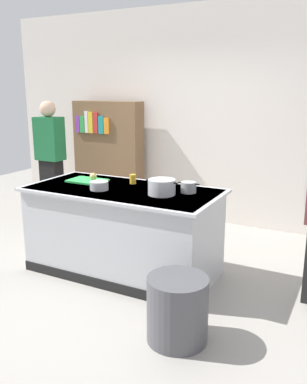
# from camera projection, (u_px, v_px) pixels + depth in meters

# --- Properties ---
(ground_plane) EXTENTS (10.00, 10.00, 0.00)m
(ground_plane) POSITION_uv_depth(u_px,v_px,m) (124.00, 271.00, 4.39)
(ground_plane) COLOR #9E9991
(back_wall) EXTENTS (6.40, 0.12, 3.00)m
(back_wall) POSITION_uv_depth(u_px,v_px,m) (200.00, 116.00, 5.83)
(back_wall) COLOR silver
(back_wall) RESTS_ON ground_plane
(counter_island) EXTENTS (1.98, 0.98, 0.90)m
(counter_island) POSITION_uv_depth(u_px,v_px,m) (123.00, 229.00, 4.27)
(counter_island) COLOR #B7BABF
(counter_island) RESTS_ON ground_plane
(cutting_board) EXTENTS (0.40, 0.28, 0.02)m
(cutting_board) POSITION_uv_depth(u_px,v_px,m) (87.00, 181.00, 4.48)
(cutting_board) COLOR green
(cutting_board) RESTS_ON counter_island
(onion) EXTENTS (0.08, 0.08, 0.08)m
(onion) POSITION_uv_depth(u_px,v_px,m) (93.00, 176.00, 4.46)
(onion) COLOR tan
(onion) RESTS_ON cutting_board
(stock_pot) EXTENTS (0.33, 0.26, 0.15)m
(stock_pot) POSITION_uv_depth(u_px,v_px,m) (162.00, 187.00, 3.92)
(stock_pot) COLOR #B7BABF
(stock_pot) RESTS_ON counter_island
(sauce_pan) EXTENTS (0.22, 0.15, 0.11)m
(sauce_pan) POSITION_uv_depth(u_px,v_px,m) (189.00, 187.00, 4.00)
(sauce_pan) COLOR #99999E
(sauce_pan) RESTS_ON counter_island
(mixing_bowl) EXTENTS (0.18, 0.18, 0.09)m
(mixing_bowl) POSITION_uv_depth(u_px,v_px,m) (99.00, 186.00, 4.11)
(mixing_bowl) COLOR #B7BABF
(mixing_bowl) RESTS_ON counter_island
(juice_cup) EXTENTS (0.07, 0.07, 0.10)m
(juice_cup) POSITION_uv_depth(u_px,v_px,m) (133.00, 179.00, 4.38)
(juice_cup) COLOR yellow
(juice_cup) RESTS_ON counter_island
(trash_bin) EXTENTS (0.47, 0.47, 0.51)m
(trash_bin) POSITION_uv_depth(u_px,v_px,m) (177.00, 309.00, 3.13)
(trash_bin) COLOR #4C4C51
(trash_bin) RESTS_ON ground_plane
(person_guest) EXTENTS (0.38, 0.24, 1.72)m
(person_guest) POSITION_uv_depth(u_px,v_px,m) (51.00, 159.00, 5.84)
(person_guest) COLOR black
(person_guest) RESTS_ON ground_plane
(bookshelf) EXTENTS (1.10, 0.31, 1.70)m
(bookshelf) POSITION_uv_depth(u_px,v_px,m) (109.00, 157.00, 6.33)
(bookshelf) COLOR brown
(bookshelf) RESTS_ON ground_plane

